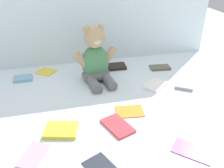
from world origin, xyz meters
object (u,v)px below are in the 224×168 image
Objects in this scene: book_case_3 at (155,85)px; book_case_5 at (99,166)px; book_case_1 at (160,68)px; book_case_0 at (185,83)px; book_case_2 at (130,111)px; book_case_4 at (116,66)px; book_case_9 at (61,130)px; book_case_10 at (46,71)px; book_case_7 at (193,150)px; teddy_bear at (96,61)px; book_case_8 at (34,155)px; book_case_11 at (118,126)px; book_case_6 at (23,78)px.

book_case_3 is 0.59m from book_case_5.
book_case_1 is at bearing 111.78° from book_case_3.
book_case_0 is 1.09× the size of book_case_2.
book_case_9 is at bearing 148.17° from book_case_4.
book_case_9 reaches higher than book_case_10.
book_case_9 is at bearing 93.71° from book_case_5.
book_case_4 is 0.62m from book_case_9.
book_case_9 is at bearing -72.40° from book_case_7.
book_case_8 is at bearing -130.06° from teddy_bear.
book_case_1 is 0.49m from book_case_2.
book_case_10 is at bearing 8.83° from book_case_0.
book_case_11 is (-0.27, -0.27, -0.00)m from book_case_3.
book_case_4 is at bearing 55.32° from book_case_11.
teddy_bear is at bearing 70.48° from book_case_11.
book_case_9 is at bearing 42.51° from book_case_10.
book_case_11 is at bearing -33.73° from book_case_1.
book_case_1 reaches higher than book_case_8.
book_case_10 is (-0.41, 0.04, -0.00)m from book_case_4.
book_case_1 is 0.96× the size of book_case_2.
book_case_3 is 0.88× the size of book_case_7.
book_case_8 and book_case_10 have the same top height.
book_case_11 is (-0.43, -0.25, -0.00)m from book_case_0.
book_case_9 reaches higher than book_case_1.
book_case_8 is at bearing 32.88° from book_case_10.
book_case_6 is 0.52m from book_case_9.
book_case_4 reaches higher than book_case_10.
book_case_6 is 0.70× the size of book_case_11.
teddy_bear is 0.48m from book_case_0.
book_case_5 is (-0.38, -0.45, -0.00)m from book_case_3.
book_case_5 is 0.79× the size of book_case_8.
book_case_5 is at bearing -28.60° from book_case_2.
book_case_9 is (-0.61, -0.44, 0.00)m from book_case_1.
book_case_7 is at bearing -101.95° from book_case_9.
book_case_0 is at bearing 14.01° from book_case_5.
book_case_7 is at bearing -76.92° from teddy_bear.
book_case_7 is (0.33, -0.01, -0.00)m from book_case_5.
book_case_2 is at bearing 72.77° from book_case_10.
book_case_2 is at bearing -132.92° from book_case_8.
teddy_bear reaches higher than book_case_2.
book_case_3 is at bearing 97.57° from book_case_10.
book_case_3 is 0.30m from book_case_4.
book_case_3 is 1.25× the size of book_case_6.
book_case_6 is at bearing -24.45° from book_case_10.
book_case_0 reaches higher than book_case_10.
book_case_6 is 0.14m from book_case_10.
book_case_1 is at bearing -150.24° from book_case_7.
book_case_9 is (-0.49, -0.24, -0.00)m from book_case_3.
book_case_9 reaches higher than book_case_11.
book_case_5 and book_case_8 have the same top height.
book_case_2 is at bearing -85.27° from book_case_3.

